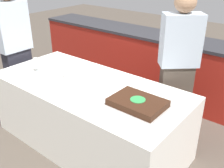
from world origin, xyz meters
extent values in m
plane|color=brown|center=(0.00, 0.00, 0.00)|extent=(14.00, 14.00, 0.00)
cube|color=#A82319|center=(0.00, 1.57, 0.44)|extent=(4.40, 0.55, 0.88)
cube|color=#2D2D33|center=(0.00, 1.57, 0.90)|extent=(4.40, 0.58, 0.04)
cube|color=white|center=(0.00, 0.00, 0.37)|extent=(2.11, 0.98, 0.74)
cube|color=#B7B2AD|center=(0.65, -0.04, 0.74)|extent=(0.50, 0.37, 0.00)
cube|color=#381E11|center=(0.65, -0.04, 0.77)|extent=(0.46, 0.33, 0.06)
cylinder|color=green|center=(0.65, -0.04, 0.80)|extent=(0.13, 0.13, 0.00)
cylinder|color=white|center=(-0.24, 0.02, 0.77)|extent=(0.21, 0.21, 0.06)
cylinder|color=white|center=(-0.67, -0.13, 0.74)|extent=(0.06, 0.06, 0.00)
cylinder|color=white|center=(-0.67, -0.13, 0.77)|extent=(0.01, 0.01, 0.06)
cylinder|color=white|center=(-0.67, -0.13, 0.85)|extent=(0.06, 0.06, 0.10)
cylinder|color=white|center=(0.69, 0.27, 0.74)|extent=(0.18, 0.18, 0.00)
cube|color=#4C4238|center=(0.65, 0.71, 0.45)|extent=(0.36, 0.35, 0.89)
cube|color=silver|center=(0.65, 0.71, 1.16)|extent=(0.43, 0.41, 0.54)
sphere|color=tan|center=(0.65, 0.71, 1.54)|extent=(0.21, 0.21, 0.21)
cube|color=#282833|center=(-1.28, 0.00, 0.42)|extent=(0.16, 0.34, 0.84)
cube|color=silver|center=(-1.28, 0.00, 1.14)|extent=(0.20, 0.40, 0.61)
camera|label=1|loc=(1.72, -1.73, 1.92)|focal=42.00mm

